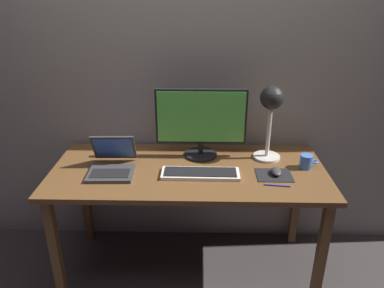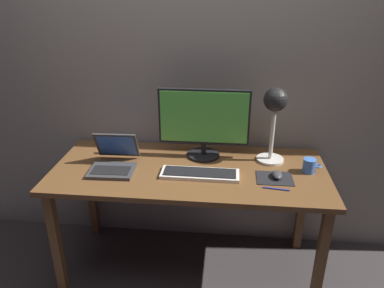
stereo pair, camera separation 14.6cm
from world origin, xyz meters
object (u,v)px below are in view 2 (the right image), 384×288
Objects in this scene: laptop at (114,158)px; coffee_mug at (310,166)px; pen at (276,189)px; keyboard_main at (200,174)px; desk_lamp at (275,109)px; mouse at (277,175)px; monitor at (204,121)px.

coffee_mug is (1.13, 0.05, -0.02)m from laptop.
coffee_mug is 0.30m from pen.
keyboard_main is 0.57m from desk_lamp.
keyboard_main is at bearing -177.62° from mouse.
pen is (-0.21, -0.22, -0.04)m from coffee_mug.
keyboard_main is at bearing -170.26° from coffee_mug.
laptop is at bearing -158.30° from monitor.
desk_lamp reaches higher than mouse.
desk_lamp is (0.92, 0.18, 0.27)m from laptop.
keyboard_main is 0.51m from laptop.
mouse is (0.02, -0.22, -0.31)m from desk_lamp.
coffee_mug is at bearing 9.74° from keyboard_main.
coffee_mug reaches higher than mouse.
laptop is 0.94m from pen.
keyboard_main is at bearing 164.95° from pen.
desk_lamp is 0.38m from coffee_mug.
mouse is (0.43, -0.24, -0.22)m from monitor.
desk_lamp reaches higher than pen.
mouse reaches higher than keyboard_main.
pen is at bearing -97.75° from mouse.
monitor is 0.58m from laptop.
laptop reaches higher than keyboard_main.
coffee_mug is at bearing 46.18° from pen.
monitor reaches higher than laptop.
monitor is 1.25× the size of keyboard_main.
monitor reaches higher than keyboard_main.
pen is (0.92, -0.17, -0.05)m from laptop.
monitor is at bearing 177.03° from desk_lamp.
monitor reaches higher than pen.
keyboard_main is 4.60× the size of mouse.
keyboard_main is 0.63m from coffee_mug.
desk_lamp is 3.26× the size of pen.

